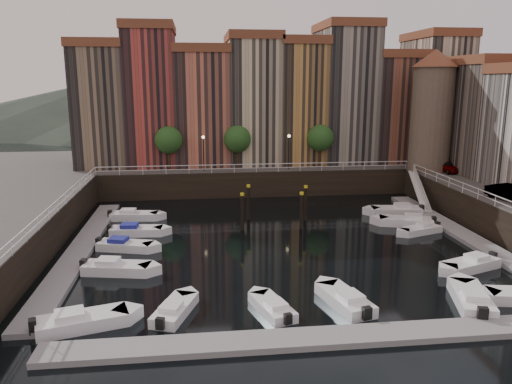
{
  "coord_description": "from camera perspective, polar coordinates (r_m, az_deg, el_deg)",
  "views": [
    {
      "loc": [
        -6.74,
        -40.24,
        13.39
      ],
      "look_at": [
        -1.47,
        4.0,
        3.37
      ],
      "focal_mm": 35.0,
      "sensor_mm": 36.0,
      "label": 1
    }
  ],
  "objects": [
    {
      "name": "boat_near_2",
      "position": [
        31.37,
        10.22,
        -12.06
      ],
      "size": [
        2.82,
        4.99,
        1.12
      ],
      "rotation": [
        0.0,
        0.0,
        1.81
      ],
      "color": "white",
      "rests_on": "ground"
    },
    {
      "name": "dock_left",
      "position": [
        42.48,
        -19.41,
        -6.2
      ],
      "size": [
        2.0,
        28.0,
        0.35
      ],
      "primitive_type": "cube",
      "color": "gray",
      "rests_on": "ground"
    },
    {
      "name": "boat_near_0",
      "position": [
        30.14,
        -9.34,
        -13.19
      ],
      "size": [
        2.82,
        4.39,
        0.99
      ],
      "rotation": [
        0.0,
        0.0,
        1.23
      ],
      "color": "white",
      "rests_on": "ground"
    },
    {
      "name": "boat_right_3",
      "position": [
        49.13,
        16.89,
        -3.23
      ],
      "size": [
        5.25,
        3.19,
        1.18
      ],
      "rotation": [
        0.0,
        0.0,
        2.84
      ],
      "color": "white",
      "rests_on": "ground"
    },
    {
      "name": "car_a",
      "position": [
        60.96,
        20.79,
        2.68
      ],
      "size": [
        2.59,
        4.32,
        1.38
      ],
      "primitive_type": "imported",
      "rotation": [
        0.0,
        0.0,
        0.25
      ],
      "color": "gray",
      "rests_on": "quay_right"
    },
    {
      "name": "quay_far",
      "position": [
        67.64,
        -0.97,
        2.55
      ],
      "size": [
        80.0,
        20.0,
        3.0
      ],
      "primitive_type": "cube",
      "color": "black",
      "rests_on": "ground"
    },
    {
      "name": "gangway",
      "position": [
        56.79,
        18.2,
        0.37
      ],
      "size": [
        2.78,
        8.32,
        3.73
      ],
      "color": "white",
      "rests_on": "ground"
    },
    {
      "name": "boat_right_1",
      "position": [
        39.68,
        23.42,
        -7.57
      ],
      "size": [
        4.88,
        3.21,
        1.1
      ],
      "rotation": [
        0.0,
        0.0,
        3.5
      ],
      "color": "white",
      "rests_on": "ground"
    },
    {
      "name": "corner_tower",
      "position": [
        61.01,
        19.46,
        8.96
      ],
      "size": [
        5.2,
        5.2,
        13.8
      ],
      "color": "#6B5B4C",
      "rests_on": "quay_right"
    },
    {
      "name": "far_terrace",
      "position": [
        64.58,
        2.21,
        10.5
      ],
      "size": [
        48.7,
        10.3,
        17.5
      ],
      "color": "#7C674F",
      "rests_on": "quay_far"
    },
    {
      "name": "mountains",
      "position": [
        150.58,
        -3.63,
        10.57
      ],
      "size": [
        145.0,
        100.0,
        18.0
      ],
      "color": "#2D382D",
      "rests_on": "ground"
    },
    {
      "name": "railings",
      "position": [
        46.63,
        1.67,
        0.78
      ],
      "size": [
        36.08,
        34.04,
        0.52
      ],
      "color": "white",
      "rests_on": "ground"
    },
    {
      "name": "boat_right_4",
      "position": [
        52.8,
        15.84,
        -2.06
      ],
      "size": [
        5.38,
        2.52,
        1.21
      ],
      "rotation": [
        0.0,
        0.0,
        3.02
      ],
      "color": "white",
      "rests_on": "ground"
    },
    {
      "name": "boat_near_3",
      "position": [
        33.63,
        23.41,
        -11.16
      ],
      "size": [
        3.18,
        5.31,
        1.19
      ],
      "rotation": [
        0.0,
        0.0,
        1.28
      ],
      "color": "white",
      "rests_on": "ground"
    },
    {
      "name": "boat_right_2",
      "position": [
        47.13,
        18.33,
        -4.09
      ],
      "size": [
        4.28,
        2.72,
        0.96
      ],
      "rotation": [
        0.0,
        0.0,
        3.47
      ],
      "color": "white",
      "rests_on": "ground"
    },
    {
      "name": "mooring_pilings",
      "position": [
        47.06,
        2.12,
        -1.79
      ],
      "size": [
        6.76,
        4.17,
        3.78
      ],
      "color": "black",
      "rests_on": "ground"
    },
    {
      "name": "boat_left_2",
      "position": [
        41.81,
        -14.84,
        -5.93
      ],
      "size": [
        4.78,
        2.84,
        1.07
      ],
      "rotation": [
        0.0,
        0.0,
        -0.28
      ],
      "color": "white",
      "rests_on": "ground"
    },
    {
      "name": "dock_near",
      "position": [
        27.58,
        8.57,
        -16.12
      ],
      "size": [
        30.0,
        2.0,
        0.35
      ],
      "primitive_type": "cube",
      "color": "gray",
      "rests_on": "ground"
    },
    {
      "name": "boat_near_1",
      "position": [
        30.13,
        1.94,
        -13.06
      ],
      "size": [
        2.55,
        4.19,
        0.94
      ],
      "rotation": [
        0.0,
        0.0,
        1.87
      ],
      "color": "white",
      "rests_on": "ground"
    },
    {
      "name": "boat_left_3",
      "position": [
        45.52,
        -13.63,
        -4.32
      ],
      "size": [
        4.85,
        2.07,
        1.1
      ],
      "rotation": [
        0.0,
        0.0,
        -0.07
      ],
      "color": "white",
      "rests_on": "ground"
    },
    {
      "name": "boat_left_0",
      "position": [
        30.0,
        -19.44,
        -13.77
      ],
      "size": [
        5.26,
        3.14,
        1.18
      ],
      "rotation": [
        0.0,
        0.0,
        0.28
      ],
      "color": "white",
      "rests_on": "ground"
    },
    {
      "name": "car_b",
      "position": [
        48.89,
        26.9,
        -0.17
      ],
      "size": [
        2.51,
        4.4,
        1.37
      ],
      "primitive_type": "imported",
      "rotation": [
        0.0,
        0.0,
        0.27
      ],
      "color": "gray",
      "rests_on": "quay_right"
    },
    {
      "name": "boat_left_1",
      "position": [
        37.11,
        -15.77,
        -8.35
      ],
      "size": [
        5.1,
        2.69,
        1.14
      ],
      "rotation": [
        0.0,
        0.0,
        -0.2
      ],
      "color": "white",
      "rests_on": "ground"
    },
    {
      "name": "promenade_trees",
      "position": [
        59.09,
        -1.5,
        6.05
      ],
      "size": [
        21.2,
        3.2,
        5.2
      ],
      "color": "black",
      "rests_on": "quay_far"
    },
    {
      "name": "boat_left_4",
      "position": [
        50.51,
        -13.86,
        -2.64
      ],
      "size": [
        4.91,
        2.16,
        1.11
      ],
      "rotation": [
        0.0,
        0.0,
        -0.09
      ],
      "color": "white",
      "rests_on": "ground"
    },
    {
      "name": "ground",
      "position": [
        42.95,
        2.6,
        -5.51
      ],
      "size": [
        200.0,
        200.0,
        0.0
      ],
      "primitive_type": "plane",
      "color": "black",
      "rests_on": "ground"
    },
    {
      "name": "dock_right",
      "position": [
        47.34,
        22.61,
        -4.54
      ],
      "size": [
        2.0,
        28.0,
        0.35
      ],
      "primitive_type": "cube",
      "color": "gray",
      "rests_on": "ground"
    },
    {
      "name": "street_lamps",
      "position": [
        58.22,
        -1.08,
        5.27
      ],
      "size": [
        10.36,
        0.36,
        4.18
      ],
      "color": "black",
      "rests_on": "quay_far"
    }
  ]
}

